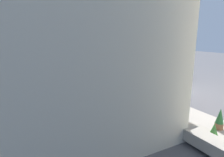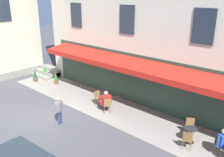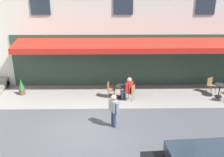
{
  "view_description": "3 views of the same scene",
  "coord_description": "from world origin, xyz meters",
  "px_view_note": "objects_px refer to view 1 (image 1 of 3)",
  "views": [
    {
      "loc": [
        10.64,
        -10.8,
        4.12
      ],
      "look_at": [
        -1.93,
        -4.23,
        0.92
      ],
      "focal_mm": 30.27,
      "sensor_mm": 36.0,
      "label": 1
    },
    {
      "loc": [
        -10.97,
        6.7,
        6.71
      ],
      "look_at": [
        -1.06,
        -4.3,
        1.5
      ],
      "focal_mm": 39.17,
      "sensor_mm": 36.0,
      "label": 2
    },
    {
      "loc": [
        -0.81,
        9.76,
        6.16
      ],
      "look_at": [
        -1.0,
        -2.95,
        1.23
      ],
      "focal_mm": 40.5,
      "sensor_mm": 36.0,
      "label": 3
    }
  ],
  "objects_px": {
    "parked_car_black": "(168,69)",
    "cafe_chair_wicker_facing_street": "(127,81)",
    "seated_patron_in_blue": "(93,68)",
    "potted_plant_under_sign": "(220,119)",
    "cafe_chair_wicker_kerbside": "(103,71)",
    "potted_plant_entrance_left": "(213,134)",
    "seated_companion_in_red": "(128,79)",
    "cafe_chair_wicker_under_awning": "(94,72)",
    "cafe_table_streetside": "(98,72)",
    "walking_pedestrian_in_grey": "(161,76)",
    "potted_plant_entrance_right": "(178,109)",
    "cafe_table_near_entrance": "(93,69)",
    "cafe_chair_wicker_corner_left": "(93,67)",
    "cafe_chair_wicker_by_window": "(93,69)",
    "cafe_chair_wicker_corner_right": "(131,85)",
    "cafe_table_mid_terrace": "(128,83)"
  },
  "relations": [
    {
      "from": "parked_car_black",
      "to": "cafe_chair_wicker_facing_street",
      "type": "bearing_deg",
      "value": -72.87
    },
    {
      "from": "seated_patron_in_blue",
      "to": "potted_plant_under_sign",
      "type": "xyz_separation_m",
      "value": [
        14.49,
        0.23,
        -0.22
      ]
    },
    {
      "from": "cafe_chair_wicker_kerbside",
      "to": "potted_plant_entrance_left",
      "type": "height_order",
      "value": "cafe_chair_wicker_kerbside"
    },
    {
      "from": "seated_companion_in_red",
      "to": "potted_plant_under_sign",
      "type": "relative_size",
      "value": 1.34
    },
    {
      "from": "cafe_chair_wicker_under_awning",
      "to": "potted_plant_under_sign",
      "type": "relative_size",
      "value": 0.92
    },
    {
      "from": "potted_plant_entrance_left",
      "to": "seated_patron_in_blue",
      "type": "bearing_deg",
      "value": 175.76
    },
    {
      "from": "potted_plant_entrance_left",
      "to": "cafe_table_streetside",
      "type": "bearing_deg",
      "value": 175.56
    },
    {
      "from": "walking_pedestrian_in_grey",
      "to": "potted_plant_entrance_left",
      "type": "xyz_separation_m",
      "value": [
        7.59,
        -4.1,
        -0.5
      ]
    },
    {
      "from": "cafe_chair_wicker_under_awning",
      "to": "potted_plant_entrance_right",
      "type": "distance_m",
      "value": 10.95
    },
    {
      "from": "cafe_table_near_entrance",
      "to": "walking_pedestrian_in_grey",
      "type": "relative_size",
      "value": 0.48
    },
    {
      "from": "cafe_chair_wicker_kerbside",
      "to": "seated_companion_in_red",
      "type": "xyz_separation_m",
      "value": [
        5.33,
        -0.3,
        0.16
      ]
    },
    {
      "from": "cafe_chair_wicker_corner_left",
      "to": "seated_companion_in_red",
      "type": "height_order",
      "value": "seated_companion_in_red"
    },
    {
      "from": "cafe_chair_wicker_by_window",
      "to": "potted_plant_under_sign",
      "type": "distance_m",
      "value": 14.3
    },
    {
      "from": "cafe_chair_wicker_corner_right",
      "to": "parked_car_black",
      "type": "height_order",
      "value": "parked_car_black"
    },
    {
      "from": "cafe_chair_wicker_facing_street",
      "to": "walking_pedestrian_in_grey",
      "type": "bearing_deg",
      "value": 68.74
    },
    {
      "from": "cafe_chair_wicker_by_window",
      "to": "walking_pedestrian_in_grey",
      "type": "distance_m",
      "value": 7.97
    },
    {
      "from": "cafe_chair_wicker_facing_street",
      "to": "cafe_chair_wicker_by_window",
      "type": "bearing_deg",
      "value": -175.92
    },
    {
      "from": "cafe_chair_wicker_under_awning",
      "to": "potted_plant_entrance_right",
      "type": "xyz_separation_m",
      "value": [
        10.95,
        0.09,
        -0.08
      ]
    },
    {
      "from": "cafe_chair_wicker_by_window",
      "to": "cafe_chair_wicker_under_awning",
      "type": "xyz_separation_m",
      "value": [
        1.62,
        -0.53,
        0.0
      ]
    },
    {
      "from": "cafe_chair_wicker_corner_right",
      "to": "potted_plant_entrance_right",
      "type": "xyz_separation_m",
      "value": [
        5.07,
        -0.46,
        -0.08
      ]
    },
    {
      "from": "walking_pedestrian_in_grey",
      "to": "cafe_chair_wicker_by_window",
      "type": "bearing_deg",
      "value": -157.34
    },
    {
      "from": "cafe_chair_wicker_under_awning",
      "to": "potted_plant_entrance_right",
      "type": "height_order",
      "value": "potted_plant_entrance_right"
    },
    {
      "from": "cafe_table_mid_terrace",
      "to": "cafe_chair_wicker_kerbside",
      "type": "xyz_separation_m",
      "value": [
        -5.69,
        0.51,
        0.06
      ]
    },
    {
      "from": "seated_patron_in_blue",
      "to": "cafe_chair_wicker_under_awning",
      "type": "bearing_deg",
      "value": -18.88
    },
    {
      "from": "potted_plant_entrance_left",
      "to": "cafe_chair_wicker_by_window",
      "type": "bearing_deg",
      "value": 176.05
    },
    {
      "from": "cafe_chair_wicker_kerbside",
      "to": "potted_plant_entrance_right",
      "type": "relative_size",
      "value": 0.95
    },
    {
      "from": "cafe_table_near_entrance",
      "to": "seated_patron_in_blue",
      "type": "distance_m",
      "value": 0.47
    },
    {
      "from": "cafe_table_mid_terrace",
      "to": "seated_patron_in_blue",
      "type": "distance_m",
      "value": 7.07
    },
    {
      "from": "parked_car_black",
      "to": "walking_pedestrian_in_grey",
      "type": "bearing_deg",
      "value": -51.35
    },
    {
      "from": "potted_plant_entrance_right",
      "to": "potted_plant_entrance_left",
      "type": "relative_size",
      "value": 1.11
    },
    {
      "from": "cafe_chair_wicker_under_awning",
      "to": "potted_plant_under_sign",
      "type": "distance_m",
      "value": 12.71
    },
    {
      "from": "cafe_chair_wicker_corner_left",
      "to": "cafe_chair_wicker_by_window",
      "type": "height_order",
      "value": "same"
    },
    {
      "from": "seated_patron_in_blue",
      "to": "potted_plant_under_sign",
      "type": "distance_m",
      "value": 14.5
    },
    {
      "from": "cafe_table_mid_terrace",
      "to": "parked_car_black",
      "type": "distance_m",
      "value": 7.1
    },
    {
      "from": "cafe_chair_wicker_facing_street",
      "to": "seated_companion_in_red",
      "type": "bearing_deg",
      "value": -30.67
    },
    {
      "from": "cafe_chair_wicker_under_awning",
      "to": "cafe_chair_wicker_corner_right",
      "type": "bearing_deg",
      "value": 5.33
    },
    {
      "from": "cafe_chair_wicker_kerbside",
      "to": "cafe_table_mid_terrace",
      "type": "bearing_deg",
      "value": -5.16
    },
    {
      "from": "parked_car_black",
      "to": "seated_companion_in_red",
      "type": "bearing_deg",
      "value": -71.64
    },
    {
      "from": "cafe_chair_wicker_by_window",
      "to": "seated_patron_in_blue",
      "type": "xyz_separation_m",
      "value": [
        -0.2,
        0.09,
        0.15
      ]
    },
    {
      "from": "walking_pedestrian_in_grey",
      "to": "potted_plant_entrance_right",
      "type": "bearing_deg",
      "value": -33.89
    },
    {
      "from": "cafe_chair_wicker_by_window",
      "to": "seated_patron_in_blue",
      "type": "distance_m",
      "value": 0.26
    },
    {
      "from": "cafe_table_streetside",
      "to": "walking_pedestrian_in_grey",
      "type": "distance_m",
      "value": 6.76
    },
    {
      "from": "walking_pedestrian_in_grey",
      "to": "cafe_table_mid_terrace",
      "type": "bearing_deg",
      "value": -99.16
    },
    {
      "from": "cafe_chair_wicker_corner_left",
      "to": "parked_car_black",
      "type": "relative_size",
      "value": 0.21
    },
    {
      "from": "cafe_chair_wicker_kerbside",
      "to": "cafe_chair_wicker_by_window",
      "type": "bearing_deg",
      "value": -151.38
    },
    {
      "from": "cafe_table_near_entrance",
      "to": "parked_car_black",
      "type": "distance_m",
      "value": 8.18
    },
    {
      "from": "cafe_chair_wicker_corner_right",
      "to": "cafe_chair_wicker_under_awning",
      "type": "relative_size",
      "value": 1.0
    },
    {
      "from": "seated_companion_in_red",
      "to": "potted_plant_entrance_left",
      "type": "height_order",
      "value": "seated_companion_in_red"
    },
    {
      "from": "cafe_chair_wicker_corner_right",
      "to": "walking_pedestrian_in_grey",
      "type": "bearing_deg",
      "value": 92.8
    },
    {
      "from": "cafe_chair_wicker_by_window",
      "to": "cafe_chair_wicker_corner_right",
      "type": "bearing_deg",
      "value": 0.14
    }
  ]
}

